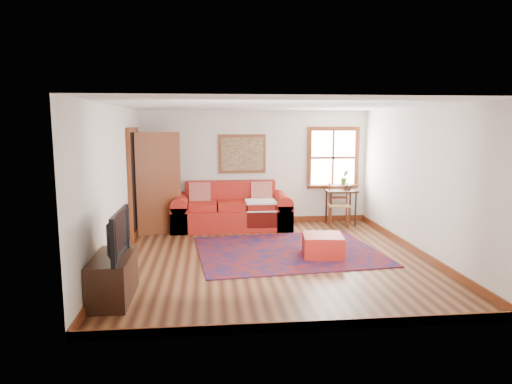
{
  "coord_description": "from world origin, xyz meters",
  "views": [
    {
      "loc": [
        -1.02,
        -7.29,
        2.22
      ],
      "look_at": [
        -0.21,
        0.6,
        1.02
      ],
      "focal_mm": 32.0,
      "sensor_mm": 36.0,
      "label": 1
    }
  ],
  "objects": [
    {
      "name": "red_leather_sofa",
      "position": [
        -0.56,
        2.27,
        0.32
      ],
      "size": [
        2.5,
        1.03,
        0.98
      ],
      "color": "#A61C15",
      "rests_on": "ground"
    },
    {
      "name": "doorway",
      "position": [
        -2.21,
        1.78,
        1.07
      ],
      "size": [
        0.89,
        1.08,
        2.14
      ],
      "color": "black",
      "rests_on": "ground"
    },
    {
      "name": "persian_rug",
      "position": [
        0.32,
        0.33,
        0.01
      ],
      "size": [
        3.3,
        2.75,
        0.02
      ],
      "primitive_type": "cube",
      "rotation": [
        0.0,
        0.0,
        0.1
      ],
      "color": "#63110E",
      "rests_on": "ground"
    },
    {
      "name": "red_ottoman",
      "position": [
        0.85,
        -0.02,
        0.19
      ],
      "size": [
        0.73,
        0.73,
        0.37
      ],
      "primitive_type": "cube",
      "rotation": [
        0.0,
        0.0,
        -0.14
      ],
      "color": "#A61C15",
      "rests_on": "ground"
    },
    {
      "name": "side_table",
      "position": [
        1.84,
        2.32,
        0.65
      ],
      "size": [
        0.64,
        0.48,
        0.77
      ],
      "color": "black",
      "rests_on": "ground"
    },
    {
      "name": "ground",
      "position": [
        0.0,
        0.0,
        0.0
      ],
      "size": [
        5.5,
        5.5,
        0.0
      ],
      "primitive_type": "plane",
      "color": "#3B1D10",
      "rests_on": "ground"
    },
    {
      "name": "media_cabinet",
      "position": [
        -2.25,
        -1.6,
        0.28
      ],
      "size": [
        0.47,
        1.03,
        0.57
      ],
      "primitive_type": "cube",
      "color": "black",
      "rests_on": "ground"
    },
    {
      "name": "room_envelope",
      "position": [
        0.0,
        0.02,
        1.65
      ],
      "size": [
        5.04,
        5.54,
        2.52
      ],
      "color": "silver",
      "rests_on": "ground"
    },
    {
      "name": "candle_hurricane",
      "position": [
        -2.2,
        -1.19,
        0.65
      ],
      "size": [
        0.12,
        0.12,
        0.18
      ],
      "color": "silver",
      "rests_on": "media_cabinet"
    },
    {
      "name": "television",
      "position": [
        -2.23,
        -1.64,
        0.86
      ],
      "size": [
        0.13,
        1.01,
        0.58
      ],
      "primitive_type": "imported",
      "rotation": [
        0.0,
        0.0,
        1.57
      ],
      "color": "black",
      "rests_on": "media_cabinet"
    },
    {
      "name": "ladder_back_chair",
      "position": [
        1.76,
        2.2,
        0.51
      ],
      "size": [
        0.49,
        0.48,
        0.94
      ],
      "color": "tan",
      "rests_on": "ground"
    },
    {
      "name": "framed_artwork",
      "position": [
        -0.3,
        2.71,
        1.55
      ],
      "size": [
        1.05,
        0.07,
        0.85
      ],
      "color": "brown",
      "rests_on": "ground"
    },
    {
      "name": "window",
      "position": [
        1.78,
        2.7,
        1.31
      ],
      "size": [
        1.18,
        0.2,
        1.38
      ],
      "color": "white",
      "rests_on": "ground"
    }
  ]
}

